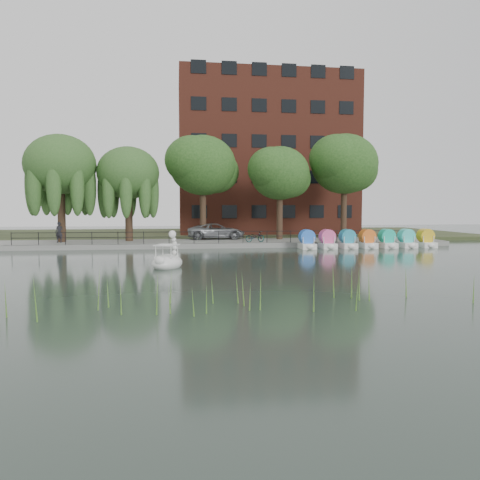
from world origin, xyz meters
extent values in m
plane|color=#38443E|center=(0.00, 0.00, 0.00)|extent=(120.00, 120.00, 0.00)
cube|color=gray|center=(0.00, 16.00, 0.20)|extent=(40.00, 6.00, 0.40)
cube|color=gray|center=(0.00, 13.05, 0.20)|extent=(40.00, 0.25, 0.40)
cube|color=#47512D|center=(0.00, 30.00, 0.18)|extent=(60.00, 22.00, 0.36)
cylinder|color=black|center=(0.00, 13.25, 1.35)|extent=(32.00, 0.04, 0.04)
cylinder|color=black|center=(0.00, 13.25, 0.95)|extent=(32.00, 0.04, 0.04)
cylinder|color=black|center=(0.00, 13.25, 0.90)|extent=(0.05, 0.05, 1.00)
cube|color=#4C1E16|center=(7.00, 30.00, 9.36)|extent=(20.00, 10.00, 18.00)
cylinder|color=#473323|center=(-13.00, 16.50, 2.50)|extent=(0.60, 0.60, 4.20)
ellipsoid|color=#487033|center=(-13.00, 16.50, 6.91)|extent=(5.88, 5.88, 5.00)
cylinder|color=#473323|center=(-7.50, 17.00, 2.30)|extent=(0.60, 0.60, 3.80)
ellipsoid|color=#487033|center=(-7.50, 17.00, 6.29)|extent=(5.32, 5.32, 4.52)
cylinder|color=#473323|center=(-1.00, 18.00, 2.65)|extent=(0.60, 0.60, 4.50)
ellipsoid|color=#44712B|center=(-1.00, 18.00, 7.10)|extent=(6.00, 6.00, 5.10)
cylinder|color=#473323|center=(6.00, 17.50, 2.42)|extent=(0.60, 0.60, 4.05)
ellipsoid|color=#44712B|center=(6.00, 17.50, 6.43)|extent=(5.40, 5.40, 4.59)
cylinder|color=#473323|center=(12.50, 18.50, 2.76)|extent=(0.60, 0.60, 4.72)
ellipsoid|color=#44712B|center=(12.50, 18.50, 7.44)|extent=(6.30, 6.30, 5.36)
imported|color=gray|center=(0.23, 18.26, 1.23)|extent=(3.20, 6.19, 1.67)
imported|color=gray|center=(3.15, 14.19, 0.90)|extent=(1.03, 1.82, 1.00)
imported|color=black|center=(-13.04, 15.71, 1.39)|extent=(0.80, 0.62, 1.98)
ellipsoid|color=white|center=(-3.91, 1.23, 0.26)|extent=(2.27, 2.77, 0.53)
cube|color=white|center=(-3.94, 1.15, 0.53)|extent=(1.29, 1.34, 0.26)
cube|color=white|center=(-3.93, 1.19, 1.26)|extent=(1.46, 1.51, 0.05)
ellipsoid|color=white|center=(-4.28, 0.28, 0.49)|extent=(0.68, 0.61, 0.49)
sphere|color=white|center=(-3.62, 1.97, 1.81)|extent=(0.42, 0.42, 0.42)
cone|color=black|center=(-3.52, 2.23, 1.78)|extent=(0.25, 0.28, 0.18)
cylinder|color=yellow|center=(-3.56, 2.12, 1.79)|extent=(0.25, 0.17, 0.23)
cube|color=white|center=(7.00, 11.79, 0.22)|extent=(1.15, 1.70, 0.44)
cylinder|color=blue|center=(7.00, 11.89, 0.95)|extent=(0.90, 1.20, 0.90)
cube|color=white|center=(8.70, 11.79, 0.22)|extent=(1.15, 1.70, 0.44)
cylinder|color=#E75396|center=(8.70, 11.89, 0.95)|extent=(0.90, 1.20, 0.90)
cube|color=white|center=(10.40, 11.79, 0.22)|extent=(1.15, 1.70, 0.44)
cylinder|color=teal|center=(10.40, 11.89, 0.95)|extent=(0.90, 1.20, 0.90)
cube|color=white|center=(12.10, 11.79, 0.22)|extent=(1.15, 1.70, 0.44)
cylinder|color=orange|center=(12.10, 11.89, 0.95)|extent=(0.90, 1.20, 0.90)
cube|color=white|center=(13.80, 11.79, 0.22)|extent=(1.15, 1.70, 0.44)
cylinder|color=#1BC3A4|center=(13.80, 11.89, 0.95)|extent=(0.90, 1.20, 0.90)
cube|color=white|center=(15.50, 11.79, 0.22)|extent=(1.15, 1.70, 0.44)
cylinder|color=#40DAD2|center=(15.50, 11.89, 0.95)|extent=(0.90, 1.20, 0.90)
cube|color=white|center=(17.20, 11.79, 0.22)|extent=(1.15, 1.70, 0.44)
cylinder|color=gold|center=(17.20, 11.89, 0.95)|extent=(0.90, 1.20, 0.90)
camera|label=1|loc=(-3.37, -24.59, 3.32)|focal=35.00mm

